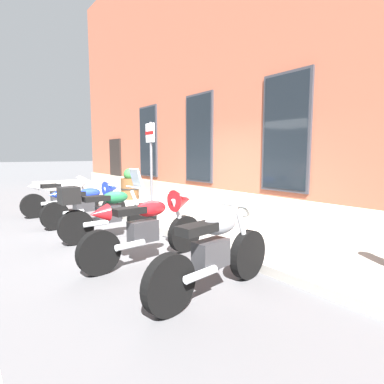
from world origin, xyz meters
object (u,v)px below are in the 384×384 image
Objects in this scene: motorcycle_red_sport at (151,224)px; motorcycle_grey_naked at (215,253)px; motorcycle_white_sport at (65,194)px; parking_sign at (151,156)px; barrel_planter at (130,186)px; motorcycle_green_touring at (106,211)px; motorcycle_blue_sport at (89,201)px.

motorcycle_red_sport is 1.48m from motorcycle_grey_naked.
parking_sign is (2.29, 1.41, 1.03)m from motorcycle_white_sport.
barrel_planter reaches higher than motorcycle_white_sport.
motorcycle_green_touring is at bearing -1.77° from motorcycle_white_sport.
motorcycle_green_touring is at bearing -177.87° from motorcycle_grey_naked.
barrel_planter is (-7.13, 2.33, 0.08)m from motorcycle_grey_naked.
parking_sign reaches higher than motorcycle_blue_sport.
barrel_planter is at bearing 157.41° from motorcycle_red_sport.
motorcycle_green_touring reaches higher than motorcycle_grey_naked.
barrel_planter is at bearing 138.37° from motorcycle_blue_sport.
barrel_planter is at bearing 163.54° from parking_sign.
motorcycle_blue_sport is 3.13m from motorcycle_red_sport.
motorcycle_blue_sport is at bearing -115.29° from parking_sign.
motorcycle_white_sport is 1.03× the size of motorcycle_grey_naked.
parking_sign is (0.62, 1.31, 1.06)m from motorcycle_blue_sport.
motorcycle_red_sport is (3.13, -0.11, 0.04)m from motorcycle_blue_sport.
motorcycle_blue_sport is 1.54m from motorcycle_green_touring.
motorcycle_green_touring is 1.60m from motorcycle_red_sport.
motorcycle_blue_sport is 1.01× the size of motorcycle_grey_naked.
parking_sign reaches higher than motorcycle_white_sport.
barrel_planter is at bearing 148.90° from motorcycle_green_touring.
motorcycle_red_sport is at bearing 3.24° from motorcycle_green_touring.
motorcycle_green_touring reaches higher than motorcycle_white_sport.
motorcycle_blue_sport is 3.37m from barrel_planter.
motorcycle_green_touring is at bearing -176.76° from motorcycle_red_sport.
motorcycle_white_sport is 1.05× the size of motorcycle_green_touring.
motorcycle_red_sport is 3.06m from parking_sign.
motorcycle_green_touring is 3.09m from motorcycle_grey_naked.
motorcycle_red_sport is at bearing -2.02° from motorcycle_blue_sport.
motorcycle_grey_naked is 4.37m from parking_sign.
motorcycle_blue_sport is at bearing 178.93° from motorcycle_grey_naked.
motorcycle_green_touring reaches higher than motorcycle_red_sport.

